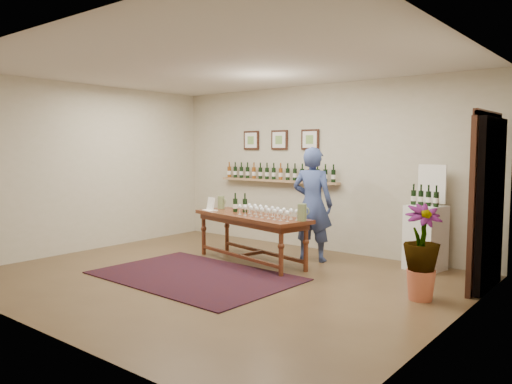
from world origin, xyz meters
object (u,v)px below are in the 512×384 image
Objects in this scene: potted_plant at (422,252)px; person at (312,204)px; tasting_table at (251,222)px; display_pedestal at (425,238)px.

person is at bearing 155.38° from potted_plant.
potted_plant is 0.54× the size of person.
potted_plant is at bearing 6.75° from tasting_table.
tasting_table is 2.72m from potted_plant.
display_pedestal is (2.23, 1.20, -0.16)m from tasting_table.
display_pedestal is 1.53m from potted_plant.
tasting_table is 1.23× the size of person.
tasting_table is 2.28× the size of potted_plant.
tasting_table is at bearing 174.75° from potted_plant.
tasting_table is at bearing -151.74° from display_pedestal.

